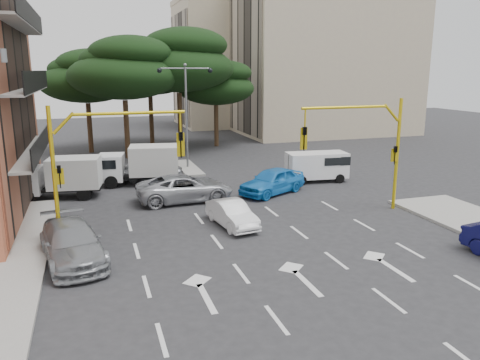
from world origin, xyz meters
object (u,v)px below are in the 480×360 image
object	(u,v)px
signal_mast_left	(97,154)
box_truck_b	(140,165)
van_white	(317,167)
car_blue_compact	(272,181)
car_silver_cross_b	(150,169)
car_silver_cross_a	(185,188)
signal_mast_right	(369,140)
street_lamp_center	(186,98)
car_white_hatch	(232,214)
car_silver_wagon	(72,243)
box_truck_a	(60,178)

from	to	relation	value
signal_mast_left	box_truck_b	world-z (taller)	signal_mast_left
van_white	box_truck_b	world-z (taller)	box_truck_b
car_blue_compact	car_silver_cross_b	size ratio (longest dim) A/B	1.04
car_silver_cross_a	car_blue_compact	bearing A→B (deg)	-92.37
signal_mast_right	street_lamp_center	size ratio (longest dim) A/B	0.77
car_white_hatch	signal_mast_left	bearing A→B (deg)	170.32
car_silver_cross_a	car_silver_wagon	bearing A→B (deg)	138.25
signal_mast_right	car_silver_wagon	distance (m)	15.30
box_truck_b	car_silver_wagon	bearing A→B (deg)	171.88
car_silver_wagon	box_truck_b	xyz separation A→B (m)	(3.97, 12.22, 0.53)
car_white_hatch	car_silver_cross_b	distance (m)	11.41
signal_mast_right	car_blue_compact	xyz separation A→B (m)	(-3.38, 5.00, -3.09)
street_lamp_center	car_silver_cross_b	size ratio (longest dim) A/B	1.73
van_white	car_silver_cross_b	bearing A→B (deg)	-103.86
signal_mast_left	box_truck_a	bearing A→B (deg)	104.81
car_silver_wagon	car_white_hatch	bearing A→B (deg)	6.43
box_truck_a	signal_mast_left	bearing A→B (deg)	-156.48
car_white_hatch	box_truck_b	world-z (taller)	box_truck_b
signal_mast_right	signal_mast_left	xyz separation A→B (m)	(-13.61, 0.00, 0.00)
car_silver_wagon	box_truck_a	size ratio (longest dim) A/B	1.07
car_silver_cross_a	box_truck_b	bearing A→B (deg)	20.04
signal_mast_left	box_truck_b	xyz separation A→B (m)	(2.78, 9.96, -2.59)
car_white_hatch	box_truck_b	size ratio (longest dim) A/B	0.71
signal_mast_right	car_silver_cross_a	distance (m)	10.60
street_lamp_center	box_truck_a	xyz separation A→B (m)	(-8.92, -6.00, -4.22)
van_white	car_silver_cross_a	bearing A→B (deg)	-71.45
signal_mast_right	van_white	distance (m)	7.76
car_blue_compact	car_silver_cross_b	bearing A→B (deg)	-160.10
car_white_hatch	car_silver_cross_a	distance (m)	5.29
signal_mast_left	car_silver_wagon	size ratio (longest dim) A/B	1.15
signal_mast_right	signal_mast_left	distance (m)	13.61
signal_mast_left	car_silver_cross_b	bearing A→B (deg)	71.95
street_lamp_center	car_silver_cross_a	xyz separation A→B (m)	(-2.00, -9.00, -4.66)
car_white_hatch	car_silver_cross_a	xyz separation A→B (m)	(-1.27, 5.13, 0.16)
car_silver_cross_b	signal_mast_right	bearing A→B (deg)	-133.43
car_silver_wagon	box_truck_b	distance (m)	12.86
car_blue_compact	car_silver_wagon	size ratio (longest dim) A/B	0.89
car_white_hatch	car_silver_wagon	size ratio (longest dim) A/B	0.72
street_lamp_center	car_silver_cross_b	bearing A→B (deg)	-137.01
signal_mast_left	box_truck_b	bearing A→B (deg)	74.41
car_silver_wagon	car_silver_cross_a	bearing A→B (deg)	40.49
car_silver_cross_b	street_lamp_center	bearing A→B (deg)	-42.75
car_blue_compact	car_silver_cross_a	xyz separation A→B (m)	(-5.42, 0.01, -0.02)
box_truck_a	car_blue_compact	bearing A→B (deg)	-95.00
box_truck_a	box_truck_b	distance (m)	5.27
car_blue_compact	van_white	bearing A→B (deg)	89.92
street_lamp_center	car_blue_compact	bearing A→B (deg)	-69.21
signal_mast_right	car_silver_cross_b	size ratio (longest dim) A/B	1.33
street_lamp_center	car_silver_wagon	distance (m)	18.73
signal_mast_right	car_blue_compact	size ratio (longest dim) A/B	1.29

